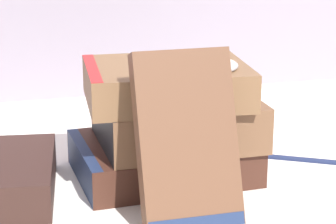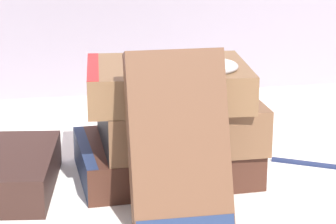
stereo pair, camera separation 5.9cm
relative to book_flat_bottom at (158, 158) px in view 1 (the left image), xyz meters
The scene contains 8 objects.
ground_plane 0.04m from the book_flat_bottom, 112.73° to the right, with size 3.00×3.00×0.00m, color white.
book_flat_bottom is the anchor object (origin of this frame).
book_flat_middle 0.05m from the book_flat_bottom, 18.44° to the right, with size 0.17×0.14×0.05m.
book_flat_top 0.09m from the book_flat_bottom, 84.84° to the right, with size 0.18×0.14×0.04m.
book_leaning_front 0.13m from the book_flat_bottom, 91.11° to the right, with size 0.09×0.08×0.17m.
pocket_watch 0.13m from the book_flat_bottom, 40.10° to the right, with size 0.06×0.06×0.01m.
reading_glasses 0.12m from the book_flat_bottom, 107.38° to the left, with size 0.10×0.07×0.00m.
fountain_pen 0.20m from the book_flat_bottom, ahead, with size 0.12×0.08×0.01m.
Camera 1 is at (-0.17, -0.68, 0.30)m, focal length 75.00 mm.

